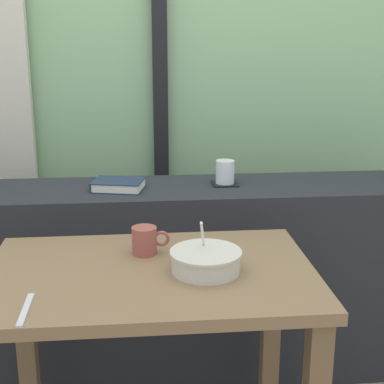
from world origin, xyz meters
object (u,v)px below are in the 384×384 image
soup_bowl (206,261)px  fork_utensil (26,310)px  closed_book (118,185)px  juice_glass (225,173)px  ceramic_mug (145,240)px  breakfast_table (152,313)px  coaster_square (225,184)px

soup_bowl → fork_utensil: soup_bowl is taller
closed_book → fork_utensil: (-0.20, -0.81, -0.09)m
juice_glass → ceramic_mug: size_ratio=0.80×
breakfast_table → soup_bowl: 0.23m
fork_utensil → soup_bowl: bearing=22.4°
soup_bowl → ceramic_mug: (-0.17, 0.15, 0.01)m
coaster_square → soup_bowl: size_ratio=0.49×
coaster_square → juice_glass: size_ratio=1.11×
coaster_square → closed_book: closed_book is taller
closed_book → fork_utensil: bearing=-104.1°
juice_glass → soup_bowl: (-0.15, -0.65, -0.09)m
juice_glass → fork_utensil: bearing=-126.1°
breakfast_table → ceramic_mug: bearing=95.7°
coaster_square → ceramic_mug: bearing=-122.6°
fork_utensil → breakfast_table: bearing=34.7°
coaster_square → fork_utensil: size_ratio=0.59×
soup_bowl → fork_utensil: size_ratio=1.20×
breakfast_table → juice_glass: bearing=64.0°
soup_bowl → ceramic_mug: size_ratio=1.81×
breakfast_table → closed_book: size_ratio=4.45×
fork_utensil → ceramic_mug: bearing=48.9°
coaster_square → fork_utensil: bearing=-126.1°
breakfast_table → fork_utensil: (-0.31, -0.22, 0.14)m
closed_book → juice_glass: bearing=4.9°
juice_glass → soup_bowl: juice_glass is taller
closed_book → ceramic_mug: bearing=-78.6°
breakfast_table → ceramic_mug: ceramic_mug is taller
juice_glass → fork_utensil: 1.06m
coaster_square → juice_glass: 0.04m
closed_book → soup_bowl: (0.26, -0.62, -0.06)m
breakfast_table → closed_book: bearing=100.2°
coaster_square → juice_glass: bearing=63.4°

